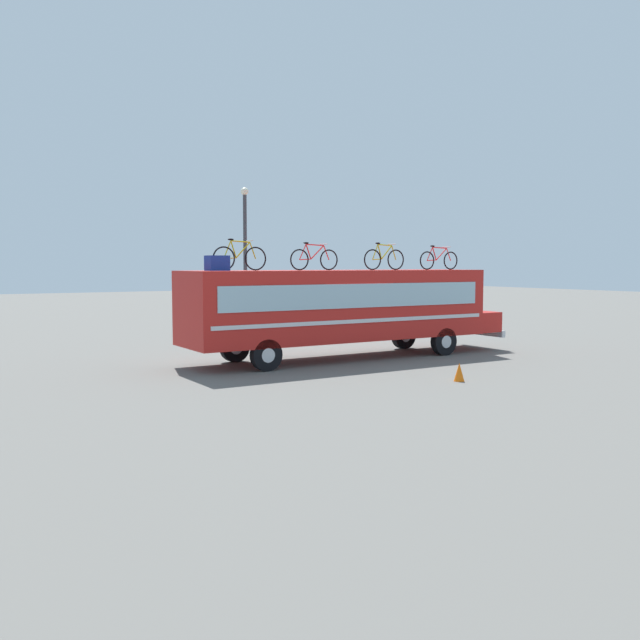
% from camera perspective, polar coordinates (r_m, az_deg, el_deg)
% --- Properties ---
extents(ground_plane, '(120.00, 120.00, 0.00)m').
position_cam_1_polar(ground_plane, '(22.87, 1.57, -3.20)').
color(ground_plane, '#605E59').
extents(bus, '(11.65, 2.55, 2.91)m').
position_cam_1_polar(bus, '(22.79, 1.94, 1.17)').
color(bus, red).
rests_on(bus, ground).
extents(luggage_bag_1, '(0.61, 0.53, 0.45)m').
position_cam_1_polar(luggage_bag_1, '(20.86, -8.44, 4.64)').
color(luggage_bag_1, '#193899').
rests_on(luggage_bag_1, bus).
extents(rooftop_bicycle_1, '(1.76, 0.44, 0.96)m').
position_cam_1_polar(rooftop_bicycle_1, '(21.04, -6.61, 5.13)').
color(rooftop_bicycle_1, black).
rests_on(rooftop_bicycle_1, bus).
extents(rooftop_bicycle_2, '(1.76, 0.44, 0.89)m').
position_cam_1_polar(rooftop_bicycle_2, '(22.09, -0.48, 5.06)').
color(rooftop_bicycle_2, black).
rests_on(rooftop_bicycle_2, bus).
extents(rooftop_bicycle_3, '(1.65, 0.44, 0.92)m').
position_cam_1_polar(rooftop_bicycle_3, '(23.31, 5.29, 5.04)').
color(rooftop_bicycle_3, black).
rests_on(rooftop_bicycle_3, bus).
extents(rooftop_bicycle_4, '(1.73, 0.44, 0.86)m').
position_cam_1_polar(rooftop_bicycle_4, '(24.91, 9.73, 4.92)').
color(rooftop_bicycle_4, black).
rests_on(rooftop_bicycle_4, bus).
extents(traffic_cone, '(0.28, 0.28, 0.49)m').
position_cam_1_polar(traffic_cone, '(18.82, 11.35, -4.21)').
color(traffic_cone, orange).
rests_on(traffic_cone, ground).
extents(street_lamp, '(0.29, 0.29, 5.96)m').
position_cam_1_polar(street_lamp, '(26.30, -6.16, 5.22)').
color(street_lamp, '#38383D').
rests_on(street_lamp, ground).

